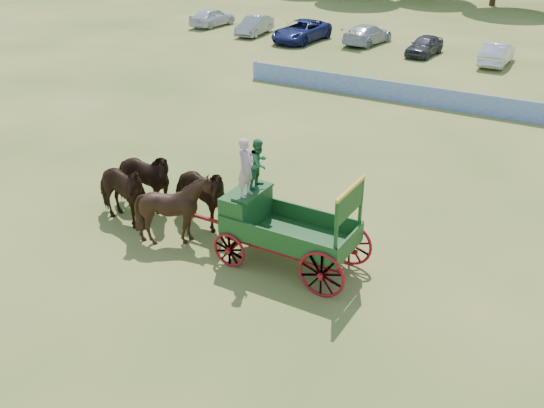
% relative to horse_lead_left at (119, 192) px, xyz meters
% --- Properties ---
extents(ground, '(160.00, 160.00, 0.00)m').
position_rel_horse_lead_left_xyz_m(ground, '(8.10, -0.25, -1.14)').
color(ground, '#A9954C').
rests_on(ground, ground).
extents(horse_lead_left, '(2.86, 1.60, 2.29)m').
position_rel_horse_lead_left_xyz_m(horse_lead_left, '(0.00, 0.00, 0.00)').
color(horse_lead_left, black).
rests_on(horse_lead_left, ground).
extents(horse_lead_right, '(2.78, 1.40, 2.29)m').
position_rel_horse_lead_left_xyz_m(horse_lead_right, '(0.00, 1.10, 0.00)').
color(horse_lead_right, black).
rests_on(horse_lead_right, ground).
extents(horse_wheel_left, '(2.36, 2.17, 2.29)m').
position_rel_horse_lead_left_xyz_m(horse_wheel_left, '(2.40, -0.00, 0.00)').
color(horse_wheel_left, black).
rests_on(horse_wheel_left, ground).
extents(horse_wheel_right, '(2.86, 1.62, 2.29)m').
position_rel_horse_lead_left_xyz_m(horse_wheel_right, '(2.40, 1.10, 0.00)').
color(horse_wheel_right, black).
rests_on(horse_wheel_right, ground).
extents(farm_dray, '(6.00, 2.00, 3.88)m').
position_rel_horse_lead_left_xyz_m(farm_dray, '(5.36, 0.56, 0.50)').
color(farm_dray, maroon).
rests_on(farm_dray, ground).
extents(sponsor_banner, '(26.00, 0.08, 1.05)m').
position_rel_horse_lead_left_xyz_m(sponsor_banner, '(7.10, 17.75, -0.62)').
color(sponsor_banner, '#1B3E92').
rests_on(sponsor_banner, ground).
extents(parked_cars, '(41.35, 7.22, 1.62)m').
position_rel_horse_lead_left_xyz_m(parked_cars, '(1.18, 29.47, -0.41)').
color(parked_cars, silver).
rests_on(parked_cars, ground).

